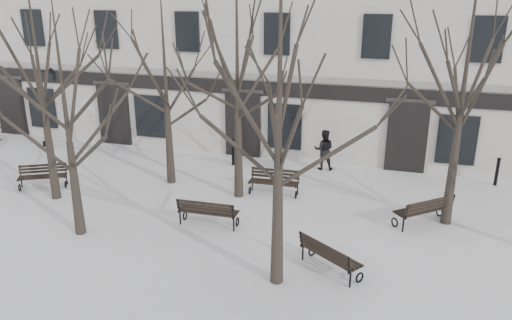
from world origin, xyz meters
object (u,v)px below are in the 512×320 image
at_px(bench_4, 425,209).
at_px(tree_2, 280,72).
at_px(bench_3, 274,181).
at_px(tree_1, 63,94).
at_px(bench_2, 329,255).
at_px(lamp_post, 46,101).
at_px(bench_1, 208,211).
at_px(bench_0, 43,175).
at_px(tree_0, 38,62).

bearing_deg(bench_4, tree_2, 9.54).
bearing_deg(bench_3, tree_1, -138.95).
bearing_deg(tree_1, bench_2, -0.15).
relative_size(bench_2, lamp_post, 0.49).
bearing_deg(bench_2, tree_2, 70.54).
bearing_deg(bench_1, bench_3, -114.24).
height_order(tree_1, bench_1, tree_1).
distance_m(tree_2, bench_1, 6.17).
height_order(bench_0, bench_2, bench_2).
bearing_deg(tree_0, tree_1, -40.14).
bearing_deg(bench_0, lamp_post, 96.79).
xyz_separation_m(tree_1, bench_2, (7.69, -0.02, -3.85)).
distance_m(bench_4, lamp_post, 17.41).
bearing_deg(tree_1, tree_2, -7.70).
bearing_deg(tree_0, bench_0, 146.54).
bearing_deg(bench_0, bench_2, -42.50).
distance_m(bench_0, bench_3, 8.77).
height_order(bench_4, lamp_post, lamp_post).
distance_m(tree_0, bench_1, 7.52).
bearing_deg(tree_2, bench_2, 35.55).
bearing_deg(tree_2, bench_3, 105.42).
xyz_separation_m(tree_0, bench_3, (7.44, 2.63, -4.38)).
bearing_deg(bench_2, lamp_post, 8.04).
relative_size(tree_0, tree_1, 1.12).
relative_size(bench_0, bench_3, 0.97).
xyz_separation_m(bench_0, lamp_post, (-3.14, 4.48, 1.71)).
bearing_deg(tree_2, bench_1, 139.79).
bearing_deg(tree_0, bench_3, 19.49).
xyz_separation_m(tree_0, bench_1, (6.11, -0.55, -4.36)).
height_order(tree_0, bench_2, tree_0).
distance_m(bench_2, bench_4, 4.41).
height_order(tree_0, bench_3, tree_0).
height_order(bench_1, bench_3, bench_1).
bearing_deg(tree_2, bench_0, 159.76).
height_order(tree_2, bench_1, tree_2).
height_order(tree_2, bench_3, tree_2).
distance_m(tree_0, bench_0, 4.61).
xyz_separation_m(bench_0, bench_1, (7.23, -1.29, 0.05)).
relative_size(bench_0, bench_2, 0.97).
bearing_deg(bench_2, tree_0, 23.20).
height_order(tree_0, lamp_post, tree_0).
bearing_deg(bench_0, bench_4, -25.00).
bearing_deg(bench_4, bench_3, -53.24).
distance_m(tree_2, lamp_post, 15.92).
bearing_deg(lamp_post, tree_1, -47.29).
xyz_separation_m(tree_1, bench_4, (10.16, 3.64, -3.82)).
bearing_deg(lamp_post, tree_2, -31.77).
distance_m(tree_0, lamp_post, 7.26).
height_order(tree_1, tree_2, tree_2).
distance_m(tree_1, bench_0, 6.03).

